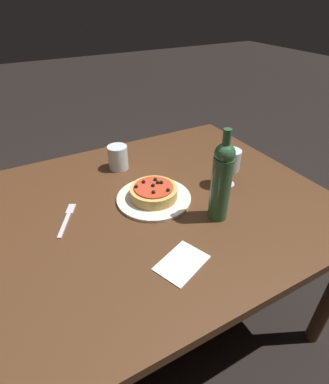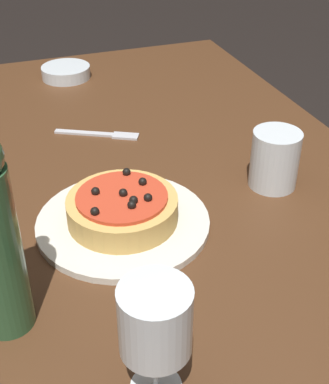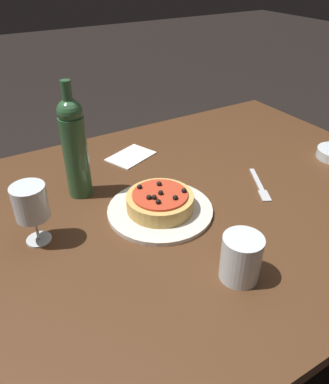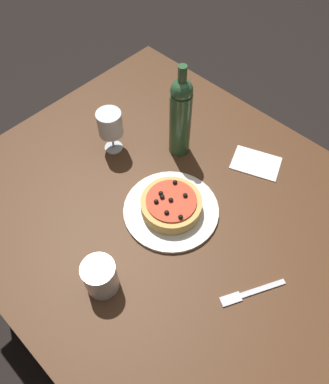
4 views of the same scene
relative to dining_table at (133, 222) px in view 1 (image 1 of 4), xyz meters
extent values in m
plane|color=black|center=(0.00, 0.00, -0.64)|extent=(14.00, 14.00, 0.00)
cube|color=#4C2D19|center=(0.00, 0.00, 0.05)|extent=(1.49, 1.07, 0.03)
cylinder|color=#4C2D19|center=(-0.68, -0.48, -0.30)|extent=(0.06, 0.06, 0.68)
cylinder|color=silver|center=(-0.10, -0.01, 0.08)|extent=(0.29, 0.29, 0.01)
cylinder|color=tan|center=(-0.10, -0.01, 0.10)|extent=(0.18, 0.18, 0.04)
cylinder|color=red|center=(-0.10, -0.01, 0.13)|extent=(0.15, 0.15, 0.01)
sphere|color=black|center=(-0.04, -0.04, 0.13)|extent=(0.01, 0.01, 0.01)
sphere|color=black|center=(-0.13, -0.02, 0.13)|extent=(0.01, 0.01, 0.01)
sphere|color=black|center=(-0.08, 0.03, 0.13)|extent=(0.01, 0.01, 0.01)
sphere|color=black|center=(-0.13, 0.04, 0.13)|extent=(0.01, 0.01, 0.01)
sphere|color=black|center=(-0.07, -0.05, 0.13)|extent=(0.01, 0.01, 0.01)
sphere|color=black|center=(-0.12, -0.05, 0.13)|extent=(0.01, 0.01, 0.01)
sphere|color=black|center=(-0.09, -0.01, 0.13)|extent=(0.01, 0.01, 0.01)
sphere|color=black|center=(-0.12, -0.02, 0.13)|extent=(0.01, 0.01, 0.01)
cylinder|color=silver|center=(-0.41, 0.04, 0.07)|extent=(0.06, 0.06, 0.00)
cylinder|color=silver|center=(-0.41, 0.04, 0.11)|extent=(0.01, 0.01, 0.07)
cylinder|color=silver|center=(-0.41, 0.04, 0.19)|extent=(0.08, 0.08, 0.08)
cylinder|color=#2D5633|center=(-0.25, 0.19, 0.19)|extent=(0.07, 0.07, 0.24)
sphere|color=#2D5633|center=(-0.25, 0.19, 0.32)|extent=(0.07, 0.07, 0.07)
cylinder|color=#2D5633|center=(-0.25, 0.19, 0.37)|extent=(0.03, 0.03, 0.07)
cylinder|color=silver|center=(-0.07, -0.30, 0.12)|extent=(0.09, 0.09, 0.11)
cube|color=silver|center=(0.25, -0.02, 0.07)|extent=(0.07, 0.12, 0.00)
cube|color=silver|center=(0.20, -0.10, 0.07)|extent=(0.05, 0.06, 0.00)
cube|color=white|center=(-0.02, 0.32, 0.07)|extent=(0.18, 0.16, 0.00)
cylinder|color=#B7B7BC|center=(-0.66, -0.28, 0.07)|extent=(0.02, 0.02, 0.01)
camera|label=1|loc=(0.32, 0.83, 0.75)|focal=28.00mm
camera|label=2|loc=(-0.78, 0.16, 0.61)|focal=50.00mm
camera|label=3|loc=(-0.51, -0.73, 0.68)|focal=35.00mm
camera|label=4|loc=(0.31, -0.46, 1.03)|focal=35.00mm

